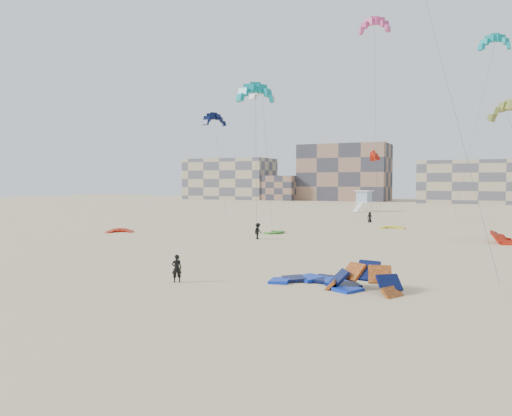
% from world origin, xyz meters
% --- Properties ---
extents(ground, '(320.00, 320.00, 0.00)m').
position_xyz_m(ground, '(0.00, 0.00, 0.00)').
color(ground, tan).
rests_on(ground, ground).
extents(kite_ground_blue, '(5.68, 5.89, 0.83)m').
position_xyz_m(kite_ground_blue, '(5.02, 3.85, 0.00)').
color(kite_ground_blue, '#1337C2').
rests_on(kite_ground_blue, ground).
extents(kite_ground_orange, '(4.84, 4.85, 4.23)m').
position_xyz_m(kite_ground_orange, '(7.85, 3.24, 0.00)').
color(kite_ground_orange, '#D55E1E').
rests_on(kite_ground_orange, ground).
extents(kite_ground_red, '(4.42, 4.45, 1.44)m').
position_xyz_m(kite_ground_red, '(-25.88, 22.49, 0.00)').
color(kite_ground_red, '#B71305').
rests_on(kite_ground_red, ground).
extents(kite_ground_green, '(3.37, 3.20, 0.57)m').
position_xyz_m(kite_ground_green, '(-9.02, 29.72, 0.00)').
color(kite_ground_green, green).
rests_on(kite_ground_green, ground).
extents(kite_ground_red_far, '(3.93, 3.78, 3.58)m').
position_xyz_m(kite_ground_red_far, '(14.99, 30.65, 0.00)').
color(kite_ground_red_far, '#B71305').
rests_on(kite_ground_red_far, ground).
extents(kite_ground_yellow, '(3.06, 3.23, 0.80)m').
position_xyz_m(kite_ground_yellow, '(2.37, 41.64, 0.00)').
color(kite_ground_yellow, yellow).
rests_on(kite_ground_yellow, ground).
extents(kitesurfer_main, '(0.72, 0.71, 1.67)m').
position_xyz_m(kitesurfer_main, '(-2.76, 0.91, 0.83)').
color(kitesurfer_main, black).
rests_on(kitesurfer_main, ground).
extents(kitesurfer_c, '(0.80, 1.19, 1.70)m').
position_xyz_m(kitesurfer_c, '(-8.04, 23.22, 0.85)').
color(kitesurfer_c, black).
rests_on(kitesurfer_c, ground).
extents(kitesurfer_e, '(0.82, 0.58, 1.57)m').
position_xyz_m(kitesurfer_e, '(-2.39, 49.63, 0.79)').
color(kitesurfer_e, black).
rests_on(kitesurfer_e, ground).
extents(kite_fly_teal_a, '(4.92, 6.45, 14.66)m').
position_xyz_m(kite_fly_teal_a, '(-6.70, 19.90, 14.37)').
color(kite_fly_teal_a, '#0A8A9A').
rests_on(kite_fly_teal_a, ground).
extents(kite_fly_grey, '(7.81, 11.21, 17.99)m').
position_xyz_m(kite_fly_grey, '(-14.41, 37.98, 17.67)').
color(kite_fly_grey, white).
rests_on(kite_fly_grey, ground).
extents(kite_fly_pink, '(4.18, 11.18, 25.92)m').
position_xyz_m(kite_fly_pink, '(-0.18, 41.33, 25.83)').
color(kite_fly_pink, '#DE4A7D').
rests_on(kite_fly_pink, ground).
extents(kite_fly_olive, '(5.94, 5.28, 13.23)m').
position_xyz_m(kite_fly_olive, '(15.12, 30.93, 12.75)').
color(kite_fly_olive, olive).
rests_on(kite_fly_olive, ground).
extents(kite_fly_navy, '(6.47, 5.82, 16.12)m').
position_xyz_m(kite_fly_navy, '(-26.11, 45.11, 15.68)').
color(kite_fly_navy, '#0A123A').
rests_on(kite_fly_navy, ground).
extents(kite_fly_teal_b, '(7.34, 7.38, 26.78)m').
position_xyz_m(kite_fly_teal_b, '(13.66, 59.00, 26.41)').
color(kite_fly_teal_b, '#0A8A9A').
rests_on(kite_fly_teal_b, ground).
extents(kite_fly_red, '(4.08, 4.78, 10.22)m').
position_xyz_m(kite_fly_red, '(-3.70, 58.20, 10.09)').
color(kite_fly_red, '#B71305').
rests_on(kite_fly_red, ground).
extents(lifeguard_tower_far, '(3.57, 6.14, 4.26)m').
position_xyz_m(lifeguard_tower_far, '(-9.80, 76.87, 2.11)').
color(lifeguard_tower_far, white).
rests_on(lifeguard_tower_far, ground).
extents(condo_west_a, '(30.00, 15.00, 14.00)m').
position_xyz_m(condo_west_a, '(-70.00, 130.00, 7.00)').
color(condo_west_a, tan).
rests_on(condo_west_a, ground).
extents(condo_west_b, '(28.00, 14.00, 18.00)m').
position_xyz_m(condo_west_b, '(-30.00, 134.00, 9.00)').
color(condo_west_b, '#876551').
rests_on(condo_west_b, ground).
extents(condo_mid, '(32.00, 16.00, 12.00)m').
position_xyz_m(condo_mid, '(10.00, 130.00, 6.00)').
color(condo_mid, tan).
rests_on(condo_mid, ground).
extents(condo_fill_left, '(12.00, 10.00, 8.00)m').
position_xyz_m(condo_fill_left, '(-50.00, 128.00, 4.00)').
color(condo_fill_left, '#876551').
rests_on(condo_fill_left, ground).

